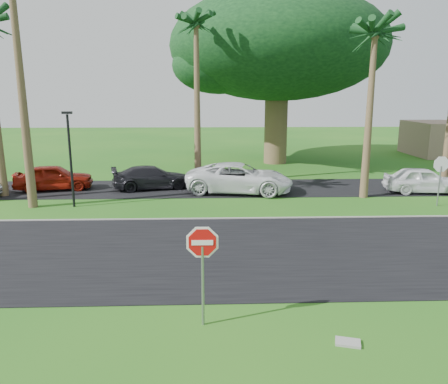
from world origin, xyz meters
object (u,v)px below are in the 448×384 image
(car_dark, at_px, (152,178))
(stop_sign_near, at_px, (203,255))
(car_red, at_px, (54,178))
(stop_sign_far, at_px, (441,171))
(car_minivan, at_px, (239,178))
(car_pickup, at_px, (423,180))

(car_dark, bearing_deg, stop_sign_near, 177.57)
(stop_sign_near, xyz_separation_m, car_dark, (-3.15, 15.51, -1.11))
(stop_sign_near, height_order, car_red, stop_sign_near)
(stop_sign_far, relative_size, car_red, 0.61)
(stop_sign_far, xyz_separation_m, car_minivan, (-9.62, 3.35, -0.95))
(car_pickup, bearing_deg, car_minivan, 93.79)
(stop_sign_near, bearing_deg, stop_sign_far, 43.73)
(car_dark, xyz_separation_m, car_minivan, (5.03, -1.15, 0.16))
(car_red, bearing_deg, car_pickup, -105.01)
(car_minivan, distance_m, car_pickup, 10.29)
(car_red, bearing_deg, car_dark, -99.76)
(car_red, bearing_deg, stop_sign_near, -161.24)
(stop_sign_far, relative_size, car_pickup, 0.62)
(stop_sign_near, distance_m, car_dark, 15.87)
(car_dark, distance_m, car_pickup, 15.40)
(car_pickup, bearing_deg, stop_sign_near, 145.14)
(car_red, distance_m, car_minivan, 10.70)
(stop_sign_far, height_order, car_minivan, stop_sign_far)
(stop_sign_near, relative_size, car_red, 0.61)
(car_dark, relative_size, car_minivan, 0.77)
(car_minivan, bearing_deg, car_pickup, -82.95)
(car_minivan, height_order, car_pickup, car_minivan)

